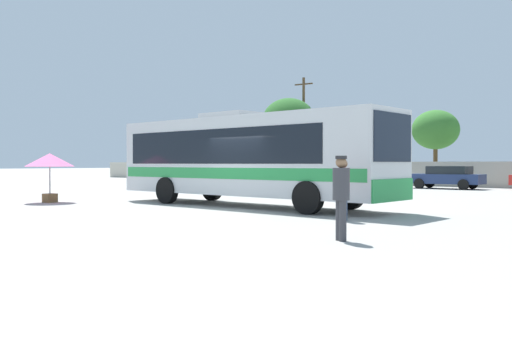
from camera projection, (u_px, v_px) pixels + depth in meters
ground_plane at (378, 195)px, 26.67m from camera, size 300.00×300.00×0.00m
perimeter_wall at (465, 174)px, 36.12m from camera, size 80.00×0.30×1.70m
coach_bus_silver_green at (246, 156)px, 20.12m from camera, size 11.82×2.97×3.51m
attendant_by_bus_door at (344, 186)px, 14.87m from camera, size 0.38×0.38×1.68m
passenger_waiting_on_apron at (341, 192)px, 11.04m from camera, size 0.48×0.48×1.74m
vendor_umbrella_near_gate_pink at (50, 161)px, 21.87m from camera, size 1.92×1.92×1.99m
parked_car_leftmost_black at (297, 174)px, 41.31m from camera, size 4.37×2.27×1.50m
parked_car_second_black at (363, 175)px, 37.20m from camera, size 4.03×1.99×1.50m
parked_car_third_dark_blue at (447, 177)px, 33.62m from camera, size 4.43×2.08×1.41m
utility_pole_near at (304, 127)px, 49.11m from camera, size 1.80×0.32×9.38m
roadside_tree_left at (289, 121)px, 48.63m from camera, size 4.78×4.78×7.45m
roadside_tree_midleft at (436, 130)px, 40.66m from camera, size 3.49×3.49×5.60m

